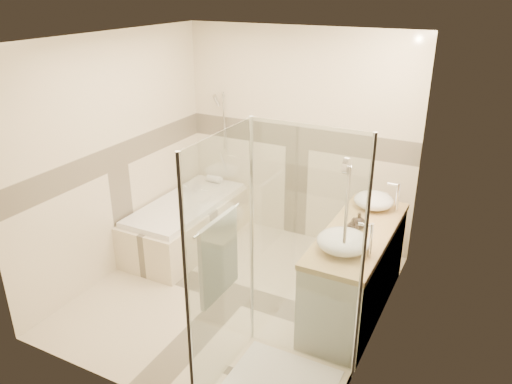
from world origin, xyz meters
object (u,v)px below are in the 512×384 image
at_px(amenity_bottle_b, 359,221).
at_px(amenity_bottle_a, 353,228).
at_px(vessel_sink_near, 374,200).
at_px(vessel_sink_far, 343,241).
at_px(vanity, 355,271).
at_px(shower_enclosure, 268,333).
at_px(bathtub, 187,221).

bearing_deg(amenity_bottle_b, amenity_bottle_a, -90.00).
height_order(vessel_sink_near, vessel_sink_far, vessel_sink_far).
relative_size(vanity, shower_enclosure, 0.79).
height_order(bathtub, amenity_bottle_a, amenity_bottle_a).
relative_size(shower_enclosure, vessel_sink_far, 4.62).
xyz_separation_m(vessel_sink_near, vessel_sink_far, (0.00, -0.97, 0.01)).
bearing_deg(vessel_sink_far, vanity, 87.27).
bearing_deg(vessel_sink_near, amenity_bottle_b, -90.00).
height_order(vanity, shower_enclosure, shower_enclosure).
height_order(vessel_sink_far, amenity_bottle_a, amenity_bottle_a).
xyz_separation_m(bathtub, vessel_sink_far, (2.13, -0.77, 0.63)).
bearing_deg(amenity_bottle_b, vessel_sink_near, 90.00).
distance_m(vanity, shower_enclosure, 1.31).
distance_m(vanity, amenity_bottle_b, 0.50).
distance_m(vanity, vessel_sink_far, 0.66).
bearing_deg(vessel_sink_near, vessel_sink_far, -90.00).
distance_m(vessel_sink_far, amenity_bottle_b, 0.47).
relative_size(vessel_sink_near, amenity_bottle_b, 2.60).
bearing_deg(amenity_bottle_a, vessel_sink_near, 90.00).
bearing_deg(vessel_sink_far, bathtub, 160.15).
bearing_deg(shower_enclosure, vessel_sink_near, 81.49).
bearing_deg(vessel_sink_far, amenity_bottle_a, 90.00).
xyz_separation_m(bathtub, vanity, (2.15, -0.35, 0.12)).
distance_m(shower_enclosure, amenity_bottle_a, 1.24).
bearing_deg(bathtub, amenity_bottle_a, -13.15).
bearing_deg(vessel_sink_far, shower_enclosure, -107.76).
bearing_deg(vanity, vessel_sink_near, 92.07).
relative_size(shower_enclosure, amenity_bottle_b, 13.52).
bearing_deg(amenity_bottle_b, vanity, -66.53).
distance_m(bathtub, amenity_bottle_a, 2.28).
bearing_deg(vessel_sink_near, bathtub, -174.60).
distance_m(vessel_sink_near, vessel_sink_far, 0.97).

